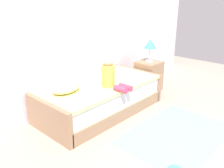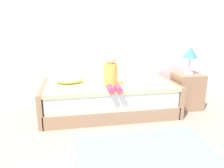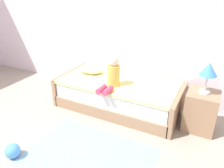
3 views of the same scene
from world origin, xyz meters
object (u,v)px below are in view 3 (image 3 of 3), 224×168
at_px(table_lamp, 209,71).
at_px(child_figure, 112,74).
at_px(pillow, 91,70).
at_px(bed, 118,94).
at_px(toy_ball, 13,151).
at_px(nightstand, 201,111).

distance_m(table_lamp, child_figure, 1.39).
xyz_separation_m(table_lamp, pillow, (-1.97, 0.12, -0.37)).
distance_m(bed, table_lamp, 1.52).
height_order(bed, toy_ball, bed).
bearing_deg(bed, nightstand, -0.71).
xyz_separation_m(nightstand, child_figure, (-1.36, -0.21, 0.40)).
distance_m(nightstand, pillow, 1.99).
relative_size(bed, child_figure, 4.14).
height_order(bed, nightstand, nightstand).
distance_m(child_figure, pillow, 0.71).
bearing_deg(table_lamp, toy_ball, -139.40).
bearing_deg(pillow, nightstand, -3.39).
height_order(nightstand, child_figure, child_figure).
height_order(pillow, toy_ball, pillow).
height_order(bed, pillow, pillow).
xyz_separation_m(child_figure, toy_ball, (-0.64, -1.50, -0.61)).
distance_m(bed, child_figure, 0.51).
distance_m(child_figure, toy_ball, 1.74).
relative_size(child_figure, toy_ball, 2.65).
relative_size(table_lamp, toy_ball, 2.34).
xyz_separation_m(nightstand, toy_ball, (-2.00, -1.72, -0.20)).
xyz_separation_m(child_figure, pillow, (-0.61, 0.33, -0.14)).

